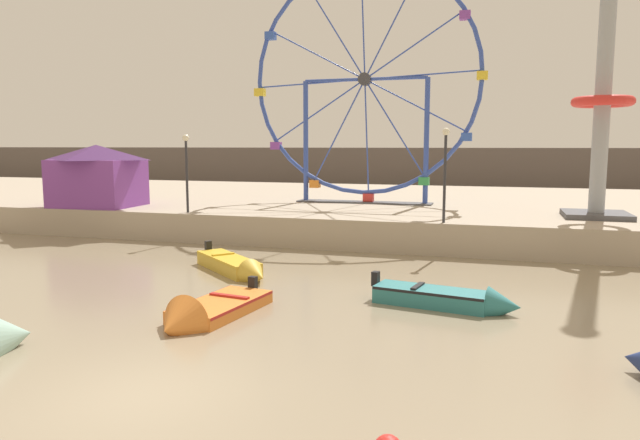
{
  "coord_description": "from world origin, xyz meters",
  "views": [
    {
      "loc": [
        6.21,
        -9.03,
        4.65
      ],
      "look_at": [
        0.37,
        10.3,
        2.06
      ],
      "focal_mm": 32.7,
      "sensor_mm": 36.0,
      "label": 1
    }
  ],
  "objects_px": {
    "motorboat_teal_painted": "(452,299)",
    "promenade_lamp_near": "(186,161)",
    "drop_tower_steel_tower": "(605,67)",
    "ferris_wheel_blue_frame": "(365,83)",
    "motorboat_mustard_yellow": "(236,266)",
    "promenade_lamp_far": "(445,161)",
    "motorboat_orange_hull": "(202,314)",
    "carnival_booth_purple_stall": "(97,174)"
  },
  "relations": [
    {
      "from": "motorboat_teal_painted",
      "to": "promenade_lamp_near",
      "type": "xyz_separation_m",
      "value": [
        -13.28,
        8.5,
        3.6
      ]
    },
    {
      "from": "drop_tower_steel_tower",
      "to": "ferris_wheel_blue_frame",
      "type": "bearing_deg",
      "value": 163.31
    },
    {
      "from": "motorboat_mustard_yellow",
      "to": "ferris_wheel_blue_frame",
      "type": "xyz_separation_m",
      "value": [
        1.8,
        13.26,
        7.78
      ]
    },
    {
      "from": "promenade_lamp_far",
      "to": "motorboat_orange_hull",
      "type": "bearing_deg",
      "value": -114.69
    },
    {
      "from": "carnival_booth_purple_stall",
      "to": "motorboat_mustard_yellow",
      "type": "bearing_deg",
      "value": -35.93
    },
    {
      "from": "drop_tower_steel_tower",
      "to": "promenade_lamp_near",
      "type": "height_order",
      "value": "drop_tower_steel_tower"
    },
    {
      "from": "motorboat_orange_hull",
      "to": "carnival_booth_purple_stall",
      "type": "relative_size",
      "value": 0.9
    },
    {
      "from": "ferris_wheel_blue_frame",
      "to": "promenade_lamp_near",
      "type": "xyz_separation_m",
      "value": [
        -7.21,
        -7.07,
        -4.19
      ]
    },
    {
      "from": "motorboat_orange_hull",
      "to": "carnival_booth_purple_stall",
      "type": "distance_m",
      "value": 18.63
    },
    {
      "from": "carnival_booth_purple_stall",
      "to": "promenade_lamp_far",
      "type": "bearing_deg",
      "value": -7.67
    },
    {
      "from": "motorboat_mustard_yellow",
      "to": "promenade_lamp_far",
      "type": "xyz_separation_m",
      "value": [
        6.89,
        5.94,
        3.71
      ]
    },
    {
      "from": "motorboat_teal_painted",
      "to": "ferris_wheel_blue_frame",
      "type": "height_order",
      "value": "ferris_wheel_blue_frame"
    },
    {
      "from": "motorboat_mustard_yellow",
      "to": "drop_tower_steel_tower",
      "type": "height_order",
      "value": "drop_tower_steel_tower"
    },
    {
      "from": "motorboat_orange_hull",
      "to": "motorboat_teal_painted",
      "type": "distance_m",
      "value": 7.04
    },
    {
      "from": "motorboat_mustard_yellow",
      "to": "promenade_lamp_near",
      "type": "height_order",
      "value": "promenade_lamp_near"
    },
    {
      "from": "ferris_wheel_blue_frame",
      "to": "promenade_lamp_far",
      "type": "height_order",
      "value": "ferris_wheel_blue_frame"
    },
    {
      "from": "motorboat_mustard_yellow",
      "to": "promenade_lamp_far",
      "type": "bearing_deg",
      "value": 81.32
    },
    {
      "from": "ferris_wheel_blue_frame",
      "to": "drop_tower_steel_tower",
      "type": "height_order",
      "value": "drop_tower_steel_tower"
    },
    {
      "from": "carnival_booth_purple_stall",
      "to": "promenade_lamp_near",
      "type": "xyz_separation_m",
      "value": [
        6.07,
        -1.21,
        0.77
      ]
    },
    {
      "from": "ferris_wheel_blue_frame",
      "to": "promenade_lamp_near",
      "type": "height_order",
      "value": "ferris_wheel_blue_frame"
    },
    {
      "from": "motorboat_teal_painted",
      "to": "carnival_booth_purple_stall",
      "type": "xyz_separation_m",
      "value": [
        -19.35,
        9.71,
        2.82
      ]
    },
    {
      "from": "motorboat_teal_painted",
      "to": "promenade_lamp_near",
      "type": "bearing_deg",
      "value": 157.8
    },
    {
      "from": "motorboat_mustard_yellow",
      "to": "motorboat_teal_painted",
      "type": "bearing_deg",
      "value": 24.18
    },
    {
      "from": "motorboat_orange_hull",
      "to": "drop_tower_steel_tower",
      "type": "xyz_separation_m",
      "value": [
        11.75,
        15.33,
        7.86
      ]
    },
    {
      "from": "motorboat_mustard_yellow",
      "to": "promenade_lamp_far",
      "type": "distance_m",
      "value": 9.82
    },
    {
      "from": "promenade_lamp_near",
      "to": "motorboat_orange_hull",
      "type": "bearing_deg",
      "value": -59.04
    },
    {
      "from": "drop_tower_steel_tower",
      "to": "promenade_lamp_near",
      "type": "bearing_deg",
      "value": -169.13
    },
    {
      "from": "ferris_wheel_blue_frame",
      "to": "drop_tower_steel_tower",
      "type": "bearing_deg",
      "value": -16.69
    },
    {
      "from": "promenade_lamp_near",
      "to": "motorboat_teal_painted",
      "type": "bearing_deg",
      "value": -32.6
    },
    {
      "from": "motorboat_teal_painted",
      "to": "drop_tower_steel_tower",
      "type": "xyz_separation_m",
      "value": [
        5.5,
        12.1,
        7.78
      ]
    },
    {
      "from": "motorboat_mustard_yellow",
      "to": "motorboat_orange_hull",
      "type": "distance_m",
      "value": 5.77
    },
    {
      "from": "motorboat_mustard_yellow",
      "to": "ferris_wheel_blue_frame",
      "type": "relative_size",
      "value": 0.32
    },
    {
      "from": "promenade_lamp_far",
      "to": "drop_tower_steel_tower",
      "type": "bearing_deg",
      "value": 30.74
    },
    {
      "from": "motorboat_orange_hull",
      "to": "motorboat_teal_painted",
      "type": "xyz_separation_m",
      "value": [
        6.25,
        3.23,
        0.08
      ]
    },
    {
      "from": "motorboat_mustard_yellow",
      "to": "motorboat_teal_painted",
      "type": "relative_size",
      "value": 0.96
    },
    {
      "from": "motorboat_mustard_yellow",
      "to": "motorboat_orange_hull",
      "type": "height_order",
      "value": "motorboat_orange_hull"
    },
    {
      "from": "motorboat_orange_hull",
      "to": "promenade_lamp_near",
      "type": "height_order",
      "value": "promenade_lamp_near"
    },
    {
      "from": "motorboat_mustard_yellow",
      "to": "carnival_booth_purple_stall",
      "type": "distance_m",
      "value": 13.95
    },
    {
      "from": "carnival_booth_purple_stall",
      "to": "motorboat_orange_hull",
      "type": "bearing_deg",
      "value": -47.79
    },
    {
      "from": "ferris_wheel_blue_frame",
      "to": "drop_tower_steel_tower",
      "type": "distance_m",
      "value": 12.08
    },
    {
      "from": "motorboat_teal_painted",
      "to": "ferris_wheel_blue_frame",
      "type": "xyz_separation_m",
      "value": [
        -6.07,
        15.57,
        7.79
      ]
    },
    {
      "from": "motorboat_mustard_yellow",
      "to": "promenade_lamp_near",
      "type": "distance_m",
      "value": 8.97
    }
  ]
}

